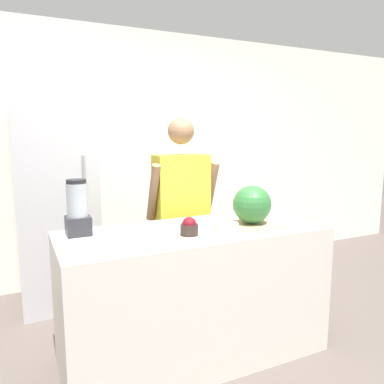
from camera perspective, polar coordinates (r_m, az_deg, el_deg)
name	(u,v)px	position (r m, az deg, el deg)	size (l,w,h in m)	color
wall_back	(125,156)	(4.04, -10.18, 5.36)	(8.00, 0.06, 2.60)	white
counter_island	(194,293)	(2.67, 0.35, -15.18)	(1.78, 0.73, 0.91)	beige
refrigerator	(56,208)	(3.57, -19.96, -2.29)	(0.66, 0.71, 1.76)	#B7B7BC
person	(181,216)	(3.16, -1.63, -3.69)	(0.59, 0.27, 1.67)	gray
cutting_board	(250,225)	(2.65, 8.85, -4.93)	(0.38, 0.30, 0.01)	tan
watermelon	(252,205)	(2.64, 9.13, -1.91)	(0.27, 0.27, 0.27)	#2D6B33
bowl_cherries	(189,227)	(2.37, -0.42, -5.37)	(0.11, 0.11, 0.12)	#2D231E
bowl_cream	(226,226)	(2.44, 5.15, -5.20)	(0.17, 0.17, 0.11)	beige
blender	(78,210)	(2.46, -17.05, -2.58)	(0.15, 0.15, 0.35)	#28282D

